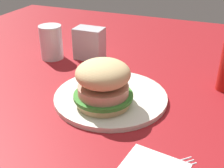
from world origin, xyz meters
name	(u,v)px	position (x,y,z in m)	size (l,w,h in m)	color
ground_plane	(108,102)	(0.00, 0.00, 0.00)	(1.60, 1.60, 0.00)	maroon
plate	(112,97)	(0.00, 0.01, 0.01)	(0.27, 0.27, 0.01)	silver
sandwich	(102,83)	(0.00, -0.03, 0.06)	(0.14, 0.14, 0.11)	tan
fries_pile	(111,81)	(-0.02, 0.08, 0.02)	(0.11, 0.10, 0.01)	gold
drink_glass	(51,44)	(-0.27, 0.18, 0.05)	(0.07, 0.07, 0.11)	silver
napkin_dispenser	(89,43)	(-0.16, 0.23, 0.05)	(0.09, 0.06, 0.10)	#B7BABF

